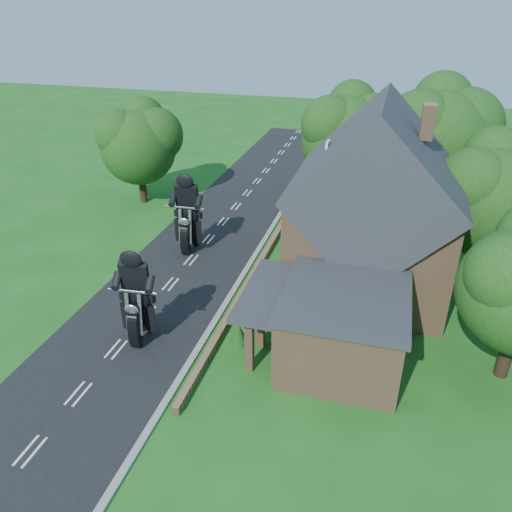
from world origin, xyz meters
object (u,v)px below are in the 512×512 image
(annex, at_px, (340,325))
(garden_wall, at_px, (254,275))
(house, at_px, (373,213))
(motorcycle_follow, at_px, (190,239))
(motorcycle_lead, at_px, (141,327))

(annex, bearing_deg, garden_wall, 133.84)
(house, distance_m, annex, 7.30)
(garden_wall, relative_size, motorcycle_follow, 13.40)
(garden_wall, xyz_separation_m, motorcycle_lead, (-3.48, -6.95, 0.52))
(motorcycle_follow, bearing_deg, motorcycle_lead, 96.15)
(garden_wall, height_order, annex, annex)
(garden_wall, distance_m, house, 7.52)
(garden_wall, xyz_separation_m, motorcycle_follow, (-4.84, 2.22, 0.56))
(garden_wall, bearing_deg, annex, -46.16)
(house, xyz_separation_m, motorcycle_follow, (-11.03, 1.22, -3.58))
(garden_wall, bearing_deg, motorcycle_lead, -116.55)
(motorcycle_follow, bearing_deg, house, 171.40)
(house, height_order, motorcycle_follow, house)
(motorcycle_follow, bearing_deg, garden_wall, 153.07)
(house, relative_size, motorcycle_follow, 6.24)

